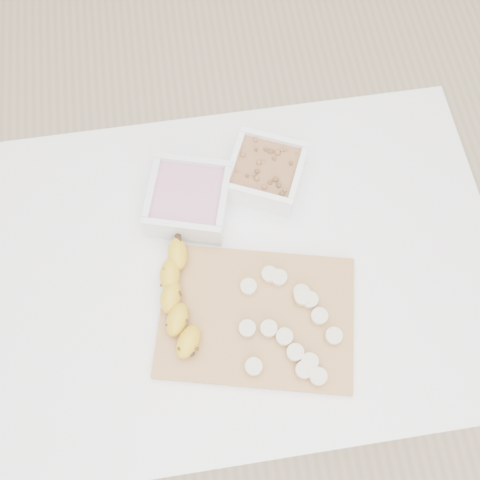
{
  "coord_description": "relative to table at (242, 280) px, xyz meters",
  "views": [
    {
      "loc": [
        -0.05,
        -0.33,
        1.73
      ],
      "look_at": [
        0.0,
        0.03,
        0.81
      ],
      "focal_mm": 40.0,
      "sensor_mm": 36.0,
      "label": 1
    }
  ],
  "objects": [
    {
      "name": "table",
      "position": [
        0.0,
        0.0,
        0.0
      ],
      "size": [
        1.0,
        0.7,
        0.75
      ],
      "color": "white",
      "rests_on": "ground"
    },
    {
      "name": "bowl_granola",
      "position": [
        0.07,
        0.18,
        0.13
      ],
      "size": [
        0.19,
        0.19,
        0.07
      ],
      "color": "white",
      "rests_on": "table"
    },
    {
      "name": "bowl_yogurt",
      "position": [
        -0.08,
        0.14,
        0.13
      ],
      "size": [
        0.19,
        0.19,
        0.07
      ],
      "color": "white",
      "rests_on": "table"
    },
    {
      "name": "cutting_board",
      "position": [
        0.01,
        -0.1,
        0.1
      ],
      "size": [
        0.4,
        0.33,
        0.01
      ],
      "primitive_type": "cube",
      "rotation": [
        0.0,
        0.0,
        -0.23
      ],
      "color": "#B3864E",
      "rests_on": "table"
    },
    {
      "name": "ground",
      "position": [
        0.0,
        0.0,
        -0.65
      ],
      "size": [
        3.5,
        3.5,
        0.0
      ],
      "primitive_type": "plane",
      "color": "#C6AD89",
      "rests_on": "ground"
    },
    {
      "name": "banana",
      "position": [
        -0.13,
        -0.06,
        0.13
      ],
      "size": [
        0.1,
        0.23,
        0.04
      ],
      "primitive_type": null,
      "rotation": [
        0.0,
        0.0,
        -0.19
      ],
      "color": "gold",
      "rests_on": "cutting_board"
    },
    {
      "name": "banana_slices",
      "position": [
        0.07,
        -0.13,
        0.12
      ],
      "size": [
        0.18,
        0.23,
        0.02
      ],
      "color": "beige",
      "rests_on": "cutting_board"
    }
  ]
}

